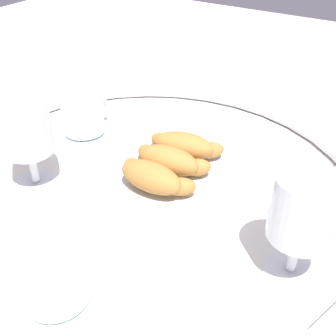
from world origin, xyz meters
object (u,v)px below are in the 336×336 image
Objects in this scene: pastry_plate at (168,177)px; sugar_packet at (148,115)px; juice_glass_right at (304,211)px; coffee_cup_near at (84,122)px; croissant_extra at (184,145)px; croissant_small at (169,160)px; coffee_cup_far at (55,284)px; juice_glass_left at (26,131)px; croissant_large at (152,177)px; folded_napkin at (219,123)px.

pastry_plate is 5.24× the size of sugar_packet.
sugar_packet is at bearing 147.98° from juice_glass_right.
coffee_cup_near is at bearing 167.47° from pastry_plate.
croissant_extra is (-0.00, 0.05, 0.03)m from pastry_plate.
croissant_extra is at bearing -7.22° from sugar_packet.
sugar_packet is at bearing 143.20° from croissant_extra.
croissant_small reaches higher than coffee_cup_near.
juice_glass_left reaches higher than coffee_cup_far.
pastry_plate is 1.91× the size of croissant_large.
coffee_cup_near is at bearing 156.55° from croissant_large.
juice_glass_right is 1.27× the size of folded_napkin.
pastry_plate is at bearing -17.33° from sugar_packet.
coffee_cup_near is at bearing 103.55° from juice_glass_left.
croissant_small is 0.23m from sugar_packet.
sugar_packet is (-0.38, 0.24, -0.09)m from juice_glass_right.
pastry_plate is 0.22m from coffee_cup_near.
coffee_cup_far is at bearing -38.36° from sugar_packet.
juice_glass_left is 0.40m from juice_glass_right.
croissant_small is 0.22m from coffee_cup_near.
pastry_plate is 0.22m from folded_napkin.
croissant_extra is 0.17m from folded_napkin.
croissant_large is 0.21m from coffee_cup_far.
croissant_small is 0.97× the size of juice_glass_left.
coffee_cup_far is at bearing -86.66° from pastry_plate.
coffee_cup_far is at bearing -86.73° from croissant_large.
coffee_cup_near is 0.38m from coffee_cup_far.
croissant_large is (0.00, -0.05, 0.03)m from pastry_plate.
pastry_plate is at bearing -84.48° from folded_napkin.
sugar_packet is (0.02, 0.28, -0.09)m from juice_glass_left.
juice_glass_left is 2.80× the size of sugar_packet.
coffee_cup_far is (0.02, -0.26, -0.02)m from croissant_small.
croissant_small is at bearing -16.84° from sugar_packet.
juice_glass_right is at bearing -28.48° from croissant_extra.
folded_napkin is (-0.02, 0.21, -0.04)m from croissant_small.
juice_glass_right reaches higher than folded_napkin.
juice_glass_left is 0.37m from folded_napkin.
pastry_plate is 1.87× the size of juice_glass_right.
pastry_plate is 2.38× the size of folded_napkin.
croissant_small is (-0.00, 0.00, 0.03)m from pastry_plate.
croissant_large reaches higher than coffee_cup_near.
juice_glass_left reaches higher than croissant_extra.
coffee_cup_near is (-0.21, -0.01, -0.02)m from croissant_extra.
pastry_plate is 0.22m from juice_glass_left.
coffee_cup_far is (0.02, -0.31, -0.02)m from croissant_extra.
croissant_extra is 0.19m from sugar_packet.
pastry_plate is at bearing -12.53° from coffee_cup_near.
pastry_plate is at bearing 93.65° from croissant_large.
coffee_cup_far is (0.23, -0.30, 0.00)m from coffee_cup_near.
sugar_packet is at bearing 112.05° from coffee_cup_far.
croissant_small is 0.26m from coffee_cup_far.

